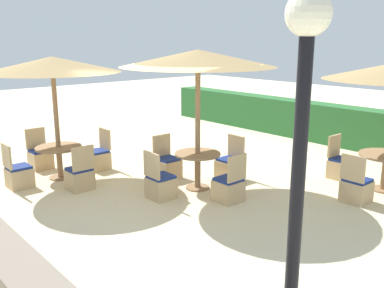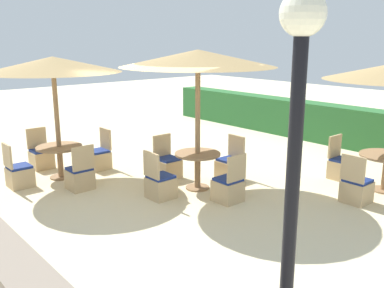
{
  "view_description": "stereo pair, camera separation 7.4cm",
  "coord_description": "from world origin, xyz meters",
  "px_view_note": "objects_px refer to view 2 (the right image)",
  "views": [
    {
      "loc": [
        6.24,
        -4.89,
        2.96
      ],
      "look_at": [
        0.0,
        0.6,
        0.9
      ],
      "focal_mm": 40.0,
      "sensor_mm": 36.0,
      "label": 1
    },
    {
      "loc": [
        6.29,
        -4.83,
        2.96
      ],
      "look_at": [
        0.0,
        0.6,
        0.9
      ],
      "focal_mm": 40.0,
      "sensor_mm": 36.0,
      "label": 2
    }
  ],
  "objects_px": {
    "lamp_post": "(297,116)",
    "round_table_front_left": "(60,154)",
    "patio_chair_center_north": "(230,167)",
    "patio_chair_center_east": "(228,188)",
    "patio_chair_front_left_south": "(19,174)",
    "round_table_center": "(198,162)",
    "patio_chair_front_left_east": "(80,177)",
    "patio_chair_front_left_north": "(99,158)",
    "patio_chair_front_left_west": "(41,157)",
    "parasol_center": "(198,59)",
    "patio_chair_back_right_west": "(341,167)",
    "patio_chair_center_south": "(160,185)",
    "parasol_front_left": "(53,65)",
    "patio_chair_center_west": "(168,166)",
    "patio_chair_back_right_south": "(356,189)"
  },
  "relations": [
    {
      "from": "round_table_front_left",
      "to": "patio_chair_center_east",
      "type": "height_order",
      "value": "patio_chair_center_east"
    },
    {
      "from": "patio_chair_center_south",
      "to": "parasol_center",
      "type": "bearing_deg",
      "value": 86.19
    },
    {
      "from": "round_table_front_left",
      "to": "patio_chair_front_left_east",
      "type": "height_order",
      "value": "patio_chair_front_left_east"
    },
    {
      "from": "patio_chair_front_left_south",
      "to": "patio_chair_center_east",
      "type": "bearing_deg",
      "value": 38.34
    },
    {
      "from": "patio_chair_front_left_east",
      "to": "patio_chair_back_right_south",
      "type": "bearing_deg",
      "value": -48.56
    },
    {
      "from": "patio_chair_front_left_north",
      "to": "patio_chair_front_left_west",
      "type": "height_order",
      "value": "same"
    },
    {
      "from": "parasol_front_left",
      "to": "patio_chair_center_west",
      "type": "relative_size",
      "value": 3.03
    },
    {
      "from": "parasol_front_left",
      "to": "patio_chair_center_north",
      "type": "height_order",
      "value": "parasol_front_left"
    },
    {
      "from": "patio_chair_front_left_east",
      "to": "patio_chair_center_east",
      "type": "height_order",
      "value": "same"
    },
    {
      "from": "patio_chair_back_right_west",
      "to": "patio_chair_center_east",
      "type": "xyz_separation_m",
      "value": [
        -0.66,
        -2.8,
        0.0
      ]
    },
    {
      "from": "patio_chair_front_left_east",
      "to": "round_table_center",
      "type": "relative_size",
      "value": 1.02
    },
    {
      "from": "lamp_post",
      "to": "patio_chair_back_right_south",
      "type": "xyz_separation_m",
      "value": [
        -1.66,
        4.33,
        -2.09
      ]
    },
    {
      "from": "patio_chair_front_left_north",
      "to": "patio_chair_center_west",
      "type": "relative_size",
      "value": 1.0
    },
    {
      "from": "patio_chair_center_east",
      "to": "patio_chair_center_north",
      "type": "bearing_deg",
      "value": 43.28
    },
    {
      "from": "parasol_center",
      "to": "patio_chair_front_left_north",
      "type": "bearing_deg",
      "value": -161.5
    },
    {
      "from": "patio_chair_front_left_north",
      "to": "patio_chair_front_left_west",
      "type": "xyz_separation_m",
      "value": [
        -0.94,
        -0.99,
        0.0
      ]
    },
    {
      "from": "parasol_front_left",
      "to": "patio_chair_front_left_west",
      "type": "xyz_separation_m",
      "value": [
        -0.98,
        -0.04,
        -2.17
      ]
    },
    {
      "from": "round_table_front_left",
      "to": "patio_chair_center_east",
      "type": "bearing_deg",
      "value": 27.51
    },
    {
      "from": "patio_chair_back_right_south",
      "to": "parasol_center",
      "type": "distance_m",
      "value": 3.81
    },
    {
      "from": "patio_chair_front_left_west",
      "to": "patio_chair_center_north",
      "type": "relative_size",
      "value": 1.0
    },
    {
      "from": "patio_chair_back_right_south",
      "to": "patio_chair_center_south",
      "type": "height_order",
      "value": "same"
    },
    {
      "from": "parasol_front_left",
      "to": "patio_chair_front_left_south",
      "type": "xyz_separation_m",
      "value": [
        0.02,
        -0.9,
        -2.17
      ]
    },
    {
      "from": "lamp_post",
      "to": "round_table_front_left",
      "type": "relative_size",
      "value": 3.41
    },
    {
      "from": "patio_chair_front_left_south",
      "to": "patio_chair_center_west",
      "type": "distance_m",
      "value": 3.06
    },
    {
      "from": "patio_chair_front_left_north",
      "to": "patio_chair_front_left_east",
      "type": "relative_size",
      "value": 1.0
    },
    {
      "from": "patio_chair_center_north",
      "to": "patio_chair_center_south",
      "type": "xyz_separation_m",
      "value": [
        -0.05,
        -1.84,
        0.0
      ]
    },
    {
      "from": "patio_chair_front_left_west",
      "to": "patio_chair_back_right_south",
      "type": "distance_m",
      "value": 6.91
    },
    {
      "from": "patio_chair_center_north",
      "to": "patio_chair_center_east",
      "type": "height_order",
      "value": "same"
    },
    {
      "from": "patio_chair_front_left_west",
      "to": "parasol_center",
      "type": "bearing_deg",
      "value": 117.99
    },
    {
      "from": "patio_chair_back_right_west",
      "to": "patio_chair_back_right_south",
      "type": "bearing_deg",
      "value": 41.22
    },
    {
      "from": "lamp_post",
      "to": "patio_chair_back_right_west",
      "type": "xyz_separation_m",
      "value": [
        -2.58,
        5.38,
        -2.09
      ]
    },
    {
      "from": "parasol_front_left",
      "to": "patio_chair_back_right_west",
      "type": "height_order",
      "value": "parasol_front_left"
    },
    {
      "from": "patio_chair_back_right_south",
      "to": "patio_chair_center_north",
      "type": "height_order",
      "value": "same"
    },
    {
      "from": "patio_chair_front_left_north",
      "to": "patio_chair_center_east",
      "type": "xyz_separation_m",
      "value": [
        3.42,
        0.8,
        0.0
      ]
    },
    {
      "from": "patio_chair_center_east",
      "to": "lamp_post",
      "type": "bearing_deg",
      "value": -128.63
    },
    {
      "from": "parasol_front_left",
      "to": "patio_chair_back_right_south",
      "type": "distance_m",
      "value": 6.44
    },
    {
      "from": "patio_chair_front_left_south",
      "to": "round_table_center",
      "type": "distance_m",
      "value": 3.65
    },
    {
      "from": "patio_chair_front_left_east",
      "to": "parasol_front_left",
      "type": "bearing_deg",
      "value": 88.88
    },
    {
      "from": "round_table_front_left",
      "to": "patio_chair_back_right_west",
      "type": "height_order",
      "value": "patio_chair_back_right_west"
    },
    {
      "from": "round_table_front_left",
      "to": "patio_chair_center_south",
      "type": "height_order",
      "value": "patio_chair_center_south"
    },
    {
      "from": "patio_chair_front_left_east",
      "to": "patio_chair_front_left_north",
      "type": "bearing_deg",
      "value": 45.64
    },
    {
      "from": "patio_chair_front_left_south",
      "to": "patio_chair_back_right_west",
      "type": "xyz_separation_m",
      "value": [
        4.02,
        5.45,
        0.0
      ]
    },
    {
      "from": "patio_chair_front_left_south",
      "to": "lamp_post",
      "type": "bearing_deg",
      "value": 0.63
    },
    {
      "from": "patio_chair_center_north",
      "to": "parasol_front_left",
      "type": "bearing_deg",
      "value": 48.13
    },
    {
      "from": "round_table_front_left",
      "to": "patio_chair_center_west",
      "type": "distance_m",
      "value": 2.35
    },
    {
      "from": "parasol_front_left",
      "to": "patio_chair_front_left_east",
      "type": "xyz_separation_m",
      "value": [
        0.96,
        -0.02,
        -2.17
      ]
    },
    {
      "from": "round_table_front_left",
      "to": "patio_chair_front_left_north",
      "type": "height_order",
      "value": "patio_chair_front_left_north"
    },
    {
      "from": "patio_chair_front_left_north",
      "to": "patio_chair_center_south",
      "type": "xyz_separation_m",
      "value": [
        2.45,
        -0.06,
        0.0
      ]
    },
    {
      "from": "patio_chair_center_north",
      "to": "parasol_center",
      "type": "bearing_deg",
      "value": 90.79
    },
    {
      "from": "patio_chair_center_north",
      "to": "patio_chair_center_east",
      "type": "xyz_separation_m",
      "value": [
        0.92,
        -0.98,
        0.0
      ]
    }
  ]
}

